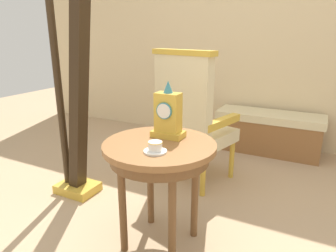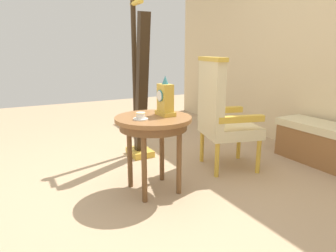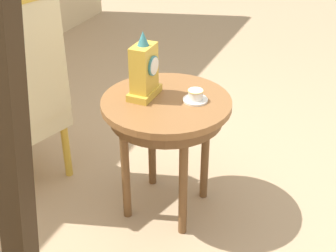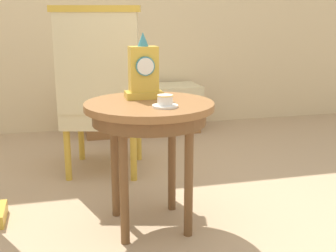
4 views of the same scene
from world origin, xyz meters
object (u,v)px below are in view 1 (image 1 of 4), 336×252
at_px(teacup_left, 155,148).
at_px(window_bench, 268,132).
at_px(armchair, 191,117).
at_px(mantel_clock, 168,115).
at_px(harp, 73,106).
at_px(side_table, 160,157).

bearing_deg(teacup_left, window_bench, 82.21).
distance_m(teacup_left, armchair, 0.99).
relative_size(mantel_clock, harp, 0.19).
relative_size(harp, window_bench, 1.63).
bearing_deg(side_table, armchair, 100.47).
relative_size(teacup_left, armchair, 0.11).
xyz_separation_m(armchair, window_bench, (0.48, 1.06, -0.37)).
xyz_separation_m(mantel_clock, window_bench, (0.33, 1.78, -0.57)).
height_order(side_table, mantel_clock, mantel_clock).
distance_m(mantel_clock, harp, 0.89).
height_order(side_table, harp, harp).
height_order(mantel_clock, window_bench, mantel_clock).
bearing_deg(harp, side_table, -15.94).
height_order(teacup_left, mantel_clock, mantel_clock).
distance_m(harp, window_bench, 2.09).
xyz_separation_m(side_table, window_bench, (0.32, 1.89, -0.36)).
xyz_separation_m(teacup_left, armchair, (-0.20, 0.96, -0.10)).
relative_size(armchair, window_bench, 1.03).
bearing_deg(harp, mantel_clock, -8.85).
xyz_separation_m(side_table, harp, (-0.88, 0.25, 0.15)).
bearing_deg(harp, armchair, 38.76).
xyz_separation_m(teacup_left, harp, (-0.92, 0.38, 0.04)).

